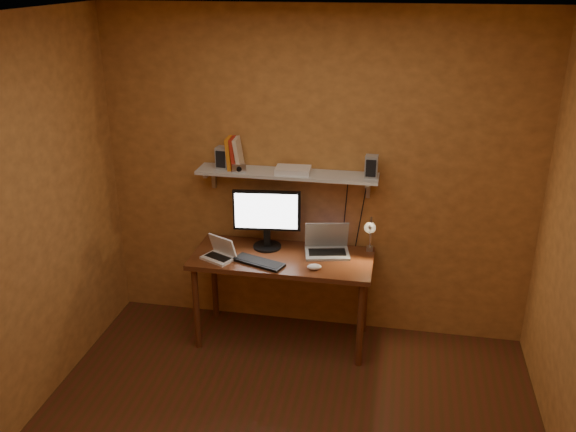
% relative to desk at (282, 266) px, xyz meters
% --- Properties ---
extents(room, '(3.44, 3.24, 2.64)m').
position_rel_desk_xyz_m(room, '(0.21, -1.28, 0.64)').
color(room, '#532215').
rests_on(room, ground).
extents(desk, '(1.40, 0.60, 0.75)m').
position_rel_desk_xyz_m(desk, '(0.00, 0.00, 0.00)').
color(desk, '#5F2816').
rests_on(desk, ground).
extents(wall_shelf, '(1.40, 0.25, 0.21)m').
position_rel_desk_xyz_m(wall_shelf, '(0.00, 0.19, 0.69)').
color(wall_shelf, silver).
rests_on(wall_shelf, room).
extents(monitor, '(0.53, 0.25, 0.48)m').
position_rel_desk_xyz_m(monitor, '(-0.15, 0.14, 0.36)').
color(monitor, black).
rests_on(monitor, desk).
extents(laptop, '(0.38, 0.31, 0.25)m').
position_rel_desk_xyz_m(laptop, '(0.33, 0.13, 0.15)').
color(laptop, gray).
rests_on(laptop, desk).
extents(netbook, '(0.29, 0.26, 0.18)m').
position_rel_desk_xyz_m(netbook, '(-0.46, -0.12, 0.14)').
color(netbook, white).
rests_on(netbook, desk).
extents(keyboard, '(0.42, 0.26, 0.02)m').
position_rel_desk_xyz_m(keyboard, '(-0.15, -0.16, 0.10)').
color(keyboard, black).
rests_on(keyboard, desk).
extents(mouse, '(0.12, 0.09, 0.04)m').
position_rel_desk_xyz_m(mouse, '(0.28, -0.17, 0.11)').
color(mouse, white).
rests_on(mouse, desk).
extents(desk_lamp, '(0.09, 0.23, 0.38)m').
position_rel_desk_xyz_m(desk_lamp, '(0.66, 0.13, 0.29)').
color(desk_lamp, silver).
rests_on(desk_lamp, desk).
extents(speaker_left, '(0.10, 0.10, 0.17)m').
position_rel_desk_xyz_m(speaker_left, '(-0.51, 0.20, 0.80)').
color(speaker_left, gray).
rests_on(speaker_left, wall_shelf).
extents(speaker_right, '(0.09, 0.09, 0.17)m').
position_rel_desk_xyz_m(speaker_right, '(0.64, 0.19, 0.79)').
color(speaker_right, gray).
rests_on(speaker_right, wall_shelf).
extents(books, '(0.13, 0.17, 0.25)m').
position_rel_desk_xyz_m(books, '(-0.42, 0.20, 0.83)').
color(books, orange).
rests_on(books, wall_shelf).
extents(shelf_camera, '(0.11, 0.07, 0.06)m').
position_rel_desk_xyz_m(shelf_camera, '(-0.36, 0.12, 0.74)').
color(shelf_camera, silver).
rests_on(shelf_camera, wall_shelf).
extents(router, '(0.27, 0.19, 0.04)m').
position_rel_desk_xyz_m(router, '(0.05, 0.18, 0.73)').
color(router, white).
rests_on(router, wall_shelf).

